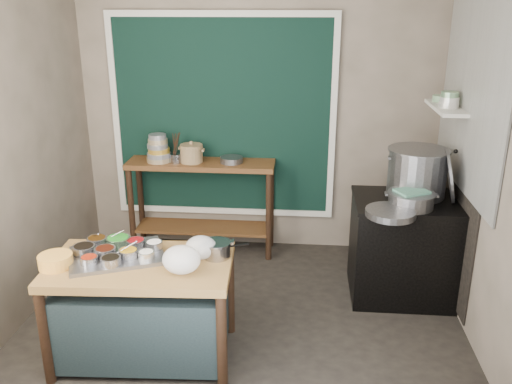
# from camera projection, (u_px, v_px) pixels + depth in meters

# --- Properties ---
(floor) EXTENTS (3.50, 3.00, 0.02)m
(floor) POSITION_uv_depth(u_px,v_px,m) (242.00, 321.00, 4.39)
(floor) COLOR #2B2721
(floor) RESTS_ON ground
(back_wall) EXTENTS (3.50, 0.02, 2.80)m
(back_wall) POSITION_uv_depth(u_px,v_px,m) (259.00, 113.00, 5.33)
(back_wall) COLOR gray
(back_wall) RESTS_ON floor
(left_wall) EXTENTS (0.02, 3.00, 2.80)m
(left_wall) POSITION_uv_depth(u_px,v_px,m) (8.00, 148.00, 4.06)
(left_wall) COLOR gray
(left_wall) RESTS_ON floor
(right_wall) EXTENTS (0.02, 3.00, 2.80)m
(right_wall) POSITION_uv_depth(u_px,v_px,m) (492.00, 159.00, 3.77)
(right_wall) COLOR gray
(right_wall) RESTS_ON floor
(curtain_panel) EXTENTS (2.10, 0.02, 1.90)m
(curtain_panel) POSITION_uv_depth(u_px,v_px,m) (223.00, 118.00, 5.34)
(curtain_panel) COLOR black
(curtain_panel) RESTS_ON back_wall
(curtain_frame) EXTENTS (2.22, 0.03, 2.02)m
(curtain_frame) POSITION_uv_depth(u_px,v_px,m) (223.00, 118.00, 5.33)
(curtain_frame) COLOR beige
(curtain_frame) RESTS_ON back_wall
(tile_panel) EXTENTS (0.02, 1.70, 1.70)m
(tile_panel) POSITION_uv_depth(u_px,v_px,m) (474.00, 83.00, 4.14)
(tile_panel) COLOR #B2B2AA
(tile_panel) RESTS_ON right_wall
(soot_patch) EXTENTS (0.01, 1.30, 1.30)m
(soot_patch) POSITION_uv_depth(u_px,v_px,m) (453.00, 217.00, 4.61)
(soot_patch) COLOR black
(soot_patch) RESTS_ON right_wall
(wall_shelf) EXTENTS (0.22, 0.70, 0.03)m
(wall_shelf) POSITION_uv_depth(u_px,v_px,m) (446.00, 108.00, 4.51)
(wall_shelf) COLOR beige
(wall_shelf) RESTS_ON right_wall
(prep_table) EXTENTS (1.29, 0.79, 0.75)m
(prep_table) POSITION_uv_depth(u_px,v_px,m) (144.00, 310.00, 3.84)
(prep_table) COLOR brown
(prep_table) RESTS_ON floor
(back_counter) EXTENTS (1.45, 0.40, 0.95)m
(back_counter) POSITION_uv_depth(u_px,v_px,m) (202.00, 207.00, 5.47)
(back_counter) COLOR brown
(back_counter) RESTS_ON floor
(stove_block) EXTENTS (0.90, 0.68, 0.85)m
(stove_block) POSITION_uv_depth(u_px,v_px,m) (405.00, 250.00, 4.64)
(stove_block) COLOR black
(stove_block) RESTS_ON floor
(stove_top) EXTENTS (0.92, 0.69, 0.03)m
(stove_top) POSITION_uv_depth(u_px,v_px,m) (410.00, 202.00, 4.50)
(stove_top) COLOR black
(stove_top) RESTS_ON stove_block
(condiment_tray) EXTENTS (0.76, 0.66, 0.03)m
(condiment_tray) POSITION_uv_depth(u_px,v_px,m) (117.00, 256.00, 3.78)
(condiment_tray) COLOR gray
(condiment_tray) RESTS_ON prep_table
(condiment_bowls) EXTENTS (0.60, 0.44, 0.07)m
(condiment_bowls) POSITION_uv_depth(u_px,v_px,m) (114.00, 249.00, 3.78)
(condiment_bowls) COLOR gray
(condiment_bowls) RESTS_ON condiment_tray
(yellow_basin) EXTENTS (0.30, 0.30, 0.09)m
(yellow_basin) POSITION_uv_depth(u_px,v_px,m) (56.00, 261.00, 3.63)
(yellow_basin) COLOR #D6883F
(yellow_basin) RESTS_ON prep_table
(saucepan) EXTENTS (0.27, 0.27, 0.11)m
(saucepan) POSITION_uv_depth(u_px,v_px,m) (217.00, 249.00, 3.77)
(saucepan) COLOR gray
(saucepan) RESTS_ON prep_table
(plastic_bag_a) EXTENTS (0.26, 0.23, 0.19)m
(plastic_bag_a) POSITION_uv_depth(u_px,v_px,m) (181.00, 260.00, 3.54)
(plastic_bag_a) COLOR white
(plastic_bag_a) RESTS_ON prep_table
(plastic_bag_b) EXTENTS (0.27, 0.25, 0.16)m
(plastic_bag_b) POSITION_uv_depth(u_px,v_px,m) (201.00, 247.00, 3.74)
(plastic_bag_b) COLOR white
(plastic_bag_b) RESTS_ON prep_table
(bowl_stack) EXTENTS (0.24, 0.24, 0.27)m
(bowl_stack) POSITION_uv_depth(u_px,v_px,m) (158.00, 150.00, 5.29)
(bowl_stack) COLOR tan
(bowl_stack) RESTS_ON back_counter
(utensil_cup) EXTENTS (0.18, 0.18, 0.09)m
(utensil_cup) POSITION_uv_depth(u_px,v_px,m) (176.00, 158.00, 5.29)
(utensil_cup) COLOR gray
(utensil_cup) RESTS_ON back_counter
(ceramic_crock) EXTENTS (0.29, 0.29, 0.16)m
(ceramic_crock) POSITION_uv_depth(u_px,v_px,m) (192.00, 154.00, 5.27)
(ceramic_crock) COLOR olive
(ceramic_crock) RESTS_ON back_counter
(wide_bowl) EXTENTS (0.26, 0.26, 0.06)m
(wide_bowl) POSITION_uv_depth(u_px,v_px,m) (232.00, 160.00, 5.27)
(wide_bowl) COLOR gray
(wide_bowl) RESTS_ON back_counter
(stock_pot) EXTENTS (0.64, 0.64, 0.41)m
(stock_pot) POSITION_uv_depth(u_px,v_px,m) (417.00, 172.00, 4.54)
(stock_pot) COLOR gray
(stock_pot) RESTS_ON stove_top
(pot_lid) EXTENTS (0.18, 0.46, 0.44)m
(pot_lid) POSITION_uv_depth(u_px,v_px,m) (450.00, 176.00, 4.39)
(pot_lid) COLOR gray
(pot_lid) RESTS_ON stove_top
(steamer) EXTENTS (0.39, 0.39, 0.12)m
(steamer) POSITION_uv_depth(u_px,v_px,m) (411.00, 200.00, 4.32)
(steamer) COLOR gray
(steamer) RESTS_ON stove_top
(green_cloth) EXTENTS (0.30, 0.27, 0.02)m
(green_cloth) POSITION_uv_depth(u_px,v_px,m) (412.00, 191.00, 4.30)
(green_cloth) COLOR #47825D
(green_cloth) RESTS_ON steamer
(shallow_pan) EXTENTS (0.44, 0.44, 0.05)m
(shallow_pan) POSITION_uv_depth(u_px,v_px,m) (391.00, 213.00, 4.15)
(shallow_pan) COLOR gray
(shallow_pan) RESTS_ON stove_top
(shelf_bowl_stack) EXTENTS (0.16, 0.16, 0.13)m
(shelf_bowl_stack) POSITION_uv_depth(u_px,v_px,m) (449.00, 100.00, 4.42)
(shelf_bowl_stack) COLOR silver
(shelf_bowl_stack) RESTS_ON wall_shelf
(shelf_bowl_green) EXTENTS (0.18, 0.18, 0.05)m
(shelf_bowl_green) POSITION_uv_depth(u_px,v_px,m) (441.00, 98.00, 4.69)
(shelf_bowl_green) COLOR gray
(shelf_bowl_green) RESTS_ON wall_shelf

